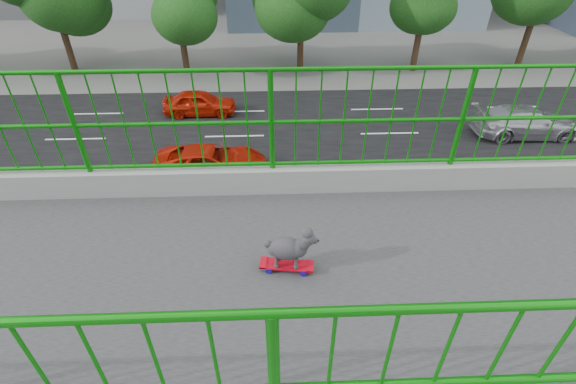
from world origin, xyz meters
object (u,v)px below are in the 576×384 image
(skateboard, at_px, (287,265))
(car_2, at_px, (211,163))
(car_0, at_px, (427,267))
(car_1, at_px, (514,200))
(poodle, at_px, (290,247))
(car_3, at_px, (526,122))
(car_4, at_px, (200,103))

(skateboard, height_order, car_2, skateboard)
(car_0, height_order, car_1, car_1)
(poodle, bearing_deg, car_1, 143.93)
(car_0, distance_m, car_3, 12.57)
(skateboard, distance_m, car_1, 14.11)
(car_2, relative_size, car_4, 1.22)
(car_4, bearing_deg, poodle, -167.27)
(skateboard, height_order, car_4, skateboard)
(car_2, height_order, car_3, car_3)
(skateboard, xyz_separation_m, car_4, (-18.65, -4.19, -6.37))
(skateboard, height_order, car_0, skateboard)
(skateboard, xyz_separation_m, car_0, (-5.85, 4.48, -6.35))
(car_3, bearing_deg, car_1, 149.17)
(skateboard, relative_size, car_3, 0.10)
(skateboard, distance_m, poodle, 0.23)
(car_3, relative_size, car_4, 1.31)
(car_1, bearing_deg, poodle, -44.04)
(poodle, xyz_separation_m, car_1, (-9.05, 8.76, -6.56))
(skateboard, bearing_deg, car_0, 150.50)
(poodle, bearing_deg, car_2, -158.97)
(car_0, bearing_deg, car_3, 139.79)
(poodle, height_order, car_4, poodle)
(poodle, distance_m, car_2, 14.21)
(car_0, relative_size, car_1, 0.95)
(poodle, distance_m, car_3, 20.97)
(poodle, distance_m, car_4, 20.23)
(skateboard, relative_size, car_0, 0.12)
(poodle, bearing_deg, car_3, 148.84)
(poodle, distance_m, car_1, 14.20)
(poodle, relative_size, car_1, 0.11)
(car_1, bearing_deg, car_3, 149.17)
(skateboard, distance_m, car_2, 14.10)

